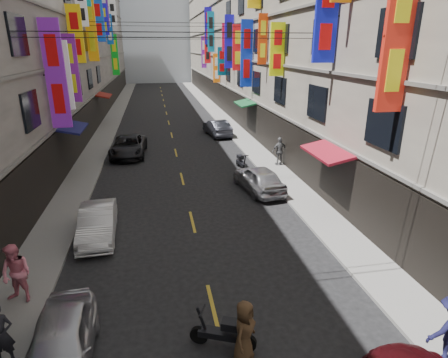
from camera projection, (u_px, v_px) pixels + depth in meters
name	position (u px, v px, depth m)	size (l,w,h in m)	color
sidewalk_left	(110.00, 124.00, 38.25)	(2.00, 90.00, 0.12)	slate
sidewalk_right	(225.00, 120.00, 40.31)	(2.00, 90.00, 0.12)	slate
building_row_left	(31.00, 24.00, 34.07)	(10.14, 90.00, 19.00)	gray
building_row_right	(282.00, 26.00, 38.19)	(10.14, 90.00, 19.00)	gray
haze_block	(156.00, 30.00, 81.96)	(18.00, 8.00, 22.00)	silver
shop_signage	(166.00, 27.00, 29.68)	(14.00, 55.00, 11.93)	#0F11B2
street_awnings	(158.00, 124.00, 23.25)	(13.99, 35.20, 0.41)	#16522A
overhead_cables	(170.00, 27.00, 25.24)	(14.00, 38.04, 1.24)	black
lane_markings	(170.00, 128.00, 36.52)	(0.12, 80.20, 0.01)	gold
scooter_crossing	(224.00, 333.00, 9.82)	(1.71, 0.86, 1.14)	black
scooter_far_right	(241.00, 162.00, 24.28)	(0.56, 1.80, 1.14)	black
car_left_near	(60.00, 346.00, 9.08)	(1.58, 3.92, 1.33)	silver
car_left_mid	(98.00, 223.00, 15.49)	(1.38, 3.96, 1.30)	silver
car_left_far	(129.00, 146.00, 27.18)	(2.34, 5.08, 1.41)	black
car_right_mid	(259.00, 179.00, 20.48)	(1.70, 4.22, 1.44)	#A3A3A8
car_right_far	(217.00, 128.00, 33.33)	(1.52, 4.35, 1.43)	#292A32
pedestrian_lnear	(0.00, 335.00, 9.06)	(0.61, 0.56, 1.67)	black
pedestrian_lfar	(16.00, 274.00, 11.27)	(0.93, 0.64, 1.91)	pink
pedestrian_rfar	(280.00, 151.00, 24.59)	(1.10, 0.62, 1.87)	#555557
pedestrian_crossing	(244.00, 331.00, 9.31)	(0.83, 0.56, 1.69)	#47301C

